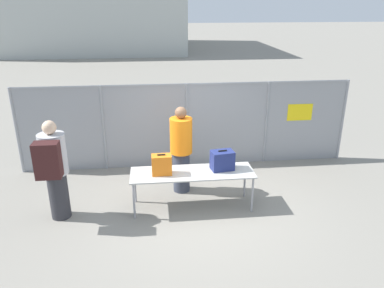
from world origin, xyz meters
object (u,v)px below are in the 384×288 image
at_px(inspection_table, 192,174).
at_px(security_worker_near, 181,149).
at_px(suitcase_orange, 162,165).
at_px(utility_trailer, 211,121).
at_px(suitcase_navy, 222,160).
at_px(traveler_hooded, 54,168).

distance_m(inspection_table, security_worker_near, 0.74).
bearing_deg(suitcase_orange, security_worker_near, 59.52).
distance_m(inspection_table, utility_trailer, 4.25).
bearing_deg(inspection_table, security_worker_near, 102.23).
bearing_deg(utility_trailer, suitcase_orange, -110.66).
xyz_separation_m(suitcase_navy, security_worker_near, (-0.72, 0.62, 0.01)).
bearing_deg(security_worker_near, inspection_table, 118.93).
xyz_separation_m(suitcase_orange, utility_trailer, (1.56, 4.14, -0.54)).
height_order(security_worker_near, utility_trailer, security_worker_near).
height_order(traveler_hooded, utility_trailer, traveler_hooded).
bearing_deg(utility_trailer, traveler_hooded, -128.59).
distance_m(suitcase_navy, traveler_hooded, 2.99).
relative_size(suitcase_navy, security_worker_near, 0.25).
relative_size(traveler_hooded, security_worker_near, 1.02).
distance_m(suitcase_orange, suitcase_navy, 1.13).
relative_size(suitcase_orange, utility_trailer, 0.11).
xyz_separation_m(traveler_hooded, utility_trailer, (3.41, 4.27, -0.63)).
xyz_separation_m(suitcase_orange, security_worker_near, (0.41, 0.70, 0.01)).
xyz_separation_m(suitcase_navy, traveler_hooded, (-2.98, -0.21, 0.10)).
xyz_separation_m(traveler_hooded, security_worker_near, (2.26, 0.83, -0.08)).
relative_size(suitcase_navy, traveler_hooded, 0.24).
xyz_separation_m(inspection_table, suitcase_orange, (-0.56, -0.02, 0.23)).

